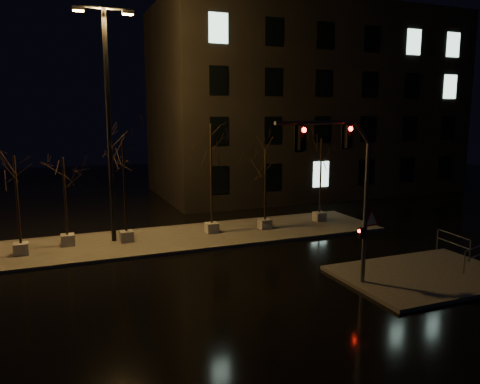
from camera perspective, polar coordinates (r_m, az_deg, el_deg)
name	(u,v)px	position (r m, az deg, el deg)	size (l,w,h in m)	color
ground	(226,274)	(20.00, -1.74, -9.92)	(90.00, 90.00, 0.00)	black
median	(187,237)	(25.44, -6.47, -5.51)	(22.00, 5.00, 0.15)	#45423E
sidewalk_corner	(426,275)	(21.02, 21.70, -9.42)	(7.00, 5.00, 0.15)	#45423E
building	(305,103)	(41.18, 7.96, 10.64)	(25.00, 12.00, 15.00)	black
tree_0	(16,178)	(23.62, -25.69, 1.52)	(1.80, 1.80, 4.74)	#ABA7A0
tree_1	(64,177)	(24.43, -20.69, 1.69)	(1.80, 1.80, 4.52)	#ABA7A0
tree_2	(124,163)	(24.20, -14.01, 3.46)	(1.80, 1.80, 5.35)	#ABA7A0
tree_3	(211,148)	(25.26, -3.56, 5.32)	(1.80, 1.80, 6.14)	#ABA7A0
tree_4	(265,167)	(26.26, 3.11, 3.05)	(1.80, 1.80, 4.67)	#ABA7A0
tree_5	(321,157)	(28.49, 9.86, 4.23)	(1.80, 1.80, 5.19)	#ABA7A0
traffic_signal_mast	(348,180)	(17.56, 13.02, 1.46)	(5.07, 1.00, 6.27)	slate
streetlight_main	(108,110)	(24.37, -15.78, 9.56)	(2.88, 0.35, 11.55)	black
guard_rail_a	(477,254)	(22.40, 26.95, -6.73)	(2.17, 0.67, 0.97)	slate
guard_rail_b	(453,242)	(23.89, 24.55, -5.53)	(0.24, 2.13, 1.01)	slate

